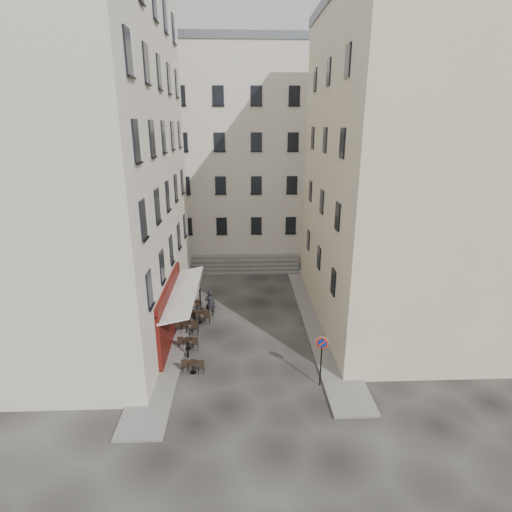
{
  "coord_description": "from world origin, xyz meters",
  "views": [
    {
      "loc": [
        -0.33,
        -19.7,
        11.82
      ],
      "look_at": [
        0.59,
        4.0,
        4.01
      ],
      "focal_mm": 28.0,
      "sensor_mm": 36.0,
      "label": 1
    }
  ],
  "objects_px": {
    "no_parking_sign": "(322,352)",
    "pedestrian": "(210,303)",
    "bistro_table_a": "(193,366)",
    "bistro_table_b": "(188,343)"
  },
  "relations": [
    {
      "from": "no_parking_sign",
      "to": "pedestrian",
      "type": "height_order",
      "value": "no_parking_sign"
    },
    {
      "from": "bistro_table_a",
      "to": "bistro_table_b",
      "type": "distance_m",
      "value": 2.3
    },
    {
      "from": "pedestrian",
      "to": "no_parking_sign",
      "type": "bearing_deg",
      "value": 129.57
    },
    {
      "from": "bistro_table_a",
      "to": "bistro_table_b",
      "type": "height_order",
      "value": "bistro_table_b"
    },
    {
      "from": "no_parking_sign",
      "to": "bistro_table_b",
      "type": "height_order",
      "value": "no_parking_sign"
    },
    {
      "from": "no_parking_sign",
      "to": "bistro_table_b",
      "type": "xyz_separation_m",
      "value": [
        -6.65,
        3.48,
        -1.43
      ]
    },
    {
      "from": "bistro_table_a",
      "to": "pedestrian",
      "type": "distance_m",
      "value": 6.3
    },
    {
      "from": "bistro_table_b",
      "to": "pedestrian",
      "type": "xyz_separation_m",
      "value": [
        0.93,
        4.03,
        0.48
      ]
    },
    {
      "from": "bistro_table_a",
      "to": "pedestrian",
      "type": "bearing_deg",
      "value": 86.14
    },
    {
      "from": "no_parking_sign",
      "to": "bistro_table_b",
      "type": "distance_m",
      "value": 7.64
    }
  ]
}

